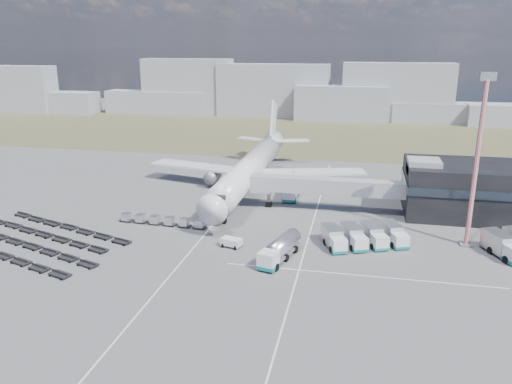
# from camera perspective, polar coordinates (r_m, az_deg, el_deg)

# --- Properties ---
(ground) EXTENTS (420.00, 420.00, 0.00)m
(ground) POSITION_cam_1_polar(r_m,az_deg,el_deg) (85.13, -5.18, -5.65)
(ground) COLOR #565659
(ground) RESTS_ON ground
(grass_strip) EXTENTS (420.00, 90.00, 0.01)m
(grass_strip) POSITION_cam_1_polar(r_m,az_deg,el_deg) (189.48, 4.54, 6.75)
(grass_strip) COLOR brown
(grass_strip) RESTS_ON ground
(lane_markings) EXTENTS (47.12, 110.00, 0.01)m
(lane_markings) POSITION_cam_1_polar(r_m,az_deg,el_deg) (85.68, 1.70, -5.43)
(lane_markings) COLOR silver
(lane_markings) RESTS_ON ground
(terminal) EXTENTS (30.40, 16.40, 11.00)m
(terminal) POSITION_cam_1_polar(r_m,az_deg,el_deg) (105.58, 24.64, 0.30)
(terminal) COLOR black
(terminal) RESTS_ON ground
(jet_bridge) EXTENTS (30.30, 3.80, 7.05)m
(jet_bridge) POSITION_cam_1_polar(r_m,az_deg,el_deg) (99.71, 6.97, 0.71)
(jet_bridge) COLOR #939399
(jet_bridge) RESTS_ON ground
(airliner) EXTENTS (51.59, 64.53, 17.62)m
(airliner) POSITION_cam_1_polar(r_m,az_deg,el_deg) (113.39, -0.51, 2.89)
(airliner) COLOR silver
(airliner) RESTS_ON ground
(skyline) EXTENTS (310.45, 23.06, 25.62)m
(skyline) POSITION_cam_1_polar(r_m,az_deg,el_deg) (228.47, 1.45, 10.95)
(skyline) COLOR #9599A3
(skyline) RESTS_ON ground
(fuel_tanker) EXTENTS (5.46, 11.16, 3.50)m
(fuel_tanker) POSITION_cam_1_polar(r_m,az_deg,el_deg) (77.37, 2.72, -6.53)
(fuel_tanker) COLOR silver
(fuel_tanker) RESTS_ON ground
(pushback_tug) EXTENTS (3.71, 2.67, 1.50)m
(pushback_tug) POSITION_cam_1_polar(r_m,az_deg,el_deg) (82.44, -2.83, -5.79)
(pushback_tug) COLOR silver
(pushback_tug) RESTS_ON ground
(catering_truck) EXTENTS (3.01, 7.01, 3.19)m
(catering_truck) POSITION_cam_1_polar(r_m,az_deg,el_deg) (107.19, 3.98, 0.01)
(catering_truck) COLOR silver
(catering_truck) RESTS_ON ground
(service_trucks_near) EXTENTS (14.65, 11.40, 2.87)m
(service_trucks_near) POSITION_cam_1_polar(r_m,az_deg,el_deg) (84.76, 12.24, -4.94)
(service_trucks_near) COLOR silver
(service_trucks_near) RESTS_ON ground
(uld_row) EXTENTS (17.08, 2.35, 1.55)m
(uld_row) POSITION_cam_1_polar(r_m,az_deg,el_deg) (93.49, -10.67, -3.20)
(uld_row) COLOR black
(uld_row) RESTS_ON ground
(baggage_dollies) EXTENTS (36.04, 25.09, 0.79)m
(baggage_dollies) POSITION_cam_1_polar(r_m,az_deg,el_deg) (93.00, -24.27, -4.89)
(baggage_dollies) COLOR black
(baggage_dollies) RESTS_ON ground
(floodlight_mast) EXTENTS (2.67, 2.17, 28.04)m
(floodlight_mast) POSITION_cam_1_polar(r_m,az_deg,el_deg) (86.39, 23.89, 3.09)
(floodlight_mast) COLOR #A91B1F
(floodlight_mast) RESTS_ON ground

